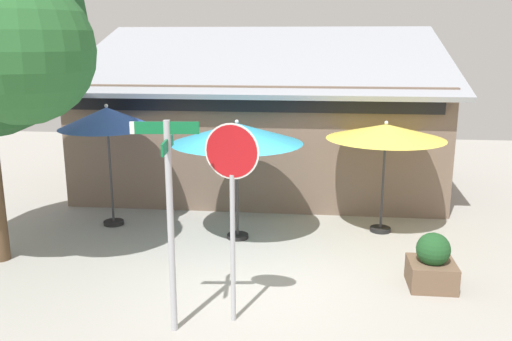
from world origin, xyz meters
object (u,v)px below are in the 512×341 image
Objects in this scene: patio_umbrella_teal_center at (237,134)px; patio_umbrella_mustard_right at (386,133)px; street_sign_post at (170,206)px; sidewalk_planter at (432,264)px; patio_umbrella_royal_blue_left at (107,119)px; stop_sign at (232,186)px.

patio_umbrella_mustard_right is at bearing 13.97° from patio_umbrella_teal_center.
street_sign_post is 5.57m from patio_umbrella_mustard_right.
patio_umbrella_teal_center reaches higher than sidewalk_planter.
patio_umbrella_royal_blue_left reaches higher than sidewalk_planter.
street_sign_post reaches higher than patio_umbrella_mustard_right.
stop_sign is 3.12× the size of sidewalk_planter.
street_sign_post reaches higher than stop_sign.
sidewalk_planter is at bearing -78.63° from patio_umbrella_mustard_right.
sidewalk_planter is at bearing 25.06° from street_sign_post.
patio_umbrella_mustard_right reaches higher than sidewalk_planter.
patio_umbrella_teal_center reaches higher than patio_umbrella_mustard_right.
patio_umbrella_mustard_right is (2.56, 4.08, 0.11)m from stop_sign.
sidewalk_planter is (6.36, -2.43, -1.96)m from patio_umbrella_royal_blue_left.
sidewalk_planter is at bearing 25.15° from stop_sign.
stop_sign is 1.09× the size of patio_umbrella_royal_blue_left.
street_sign_post reaches higher than patio_umbrella_teal_center.
stop_sign is (0.79, 0.36, 0.21)m from street_sign_post.
patio_umbrella_teal_center is at bearing 151.70° from sidewalk_planter.
sidewalk_planter is (3.50, -1.89, -1.78)m from patio_umbrella_teal_center.
patio_umbrella_teal_center is at bearing 97.07° from stop_sign.
street_sign_post is 1.13× the size of patio_umbrella_teal_center.
patio_umbrella_teal_center is at bearing -166.03° from patio_umbrella_mustard_right.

